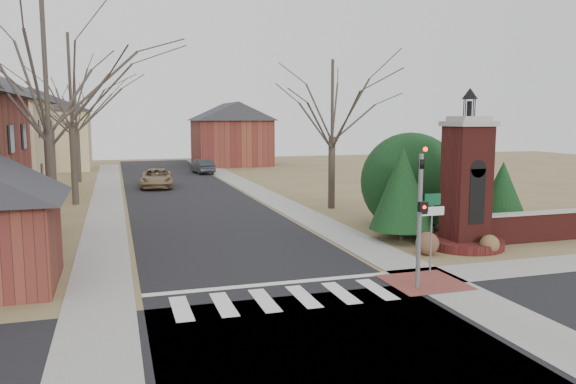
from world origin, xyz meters
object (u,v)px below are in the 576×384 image
object	(u,v)px
traffic_signal_pole	(420,206)
brick_gate_monument	(466,195)
distant_car	(202,166)
pickup_truck	(157,178)
sign_post	(432,217)

from	to	relation	value
traffic_signal_pole	brick_gate_monument	bearing A→B (deg)	43.24
brick_gate_monument	distant_car	bearing A→B (deg)	99.30
brick_gate_monument	pickup_truck	xyz separation A→B (m)	(-10.60, 24.19, -1.45)
traffic_signal_pole	brick_gate_monument	xyz separation A→B (m)	(4.70, 4.42, -0.42)
traffic_signal_pole	pickup_truck	size ratio (longest dim) A/B	0.87
sign_post	brick_gate_monument	world-z (taller)	brick_gate_monument
traffic_signal_pole	distant_car	xyz separation A→B (m)	(-0.90, 38.63, -1.90)
traffic_signal_pole	distant_car	world-z (taller)	traffic_signal_pole
sign_post	distant_car	distance (m)	37.30
sign_post	distant_car	world-z (taller)	sign_post
pickup_truck	distant_car	size ratio (longest dim) A/B	1.23
distant_car	sign_post	bearing A→B (deg)	86.76
sign_post	pickup_truck	xyz separation A→B (m)	(-7.19, 27.19, -1.23)
traffic_signal_pole	sign_post	world-z (taller)	traffic_signal_pole
sign_post	pickup_truck	distance (m)	28.16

